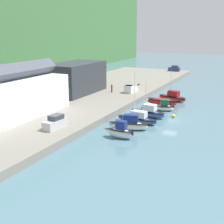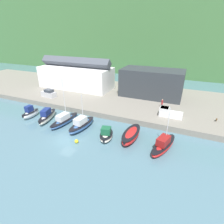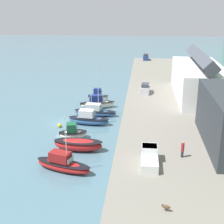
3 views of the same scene
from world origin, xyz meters
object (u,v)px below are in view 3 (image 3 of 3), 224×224
object	(u,v)px
moored_boat_1	(97,103)
person_on_quay	(183,149)
pickup_truck_0	(149,157)
mooring_buoy_1	(60,125)
moored_boat_5	(78,145)
dog_on_quay	(166,207)
moored_boat_2	(95,111)
moored_boat_4	(73,133)
moored_boat_3	(88,119)
parked_car_0	(145,89)
moored_boat_0	(98,97)
moored_boat_6	(63,164)
parked_car_2	(146,57)

from	to	relation	value
moored_boat_1	person_on_quay	size ratio (longest dim) A/B	3.38
pickup_truck_0	person_on_quay	xyz separation A→B (m)	(-2.09, 4.13, 0.28)
mooring_buoy_1	moored_boat_5	bearing A→B (deg)	30.58
person_on_quay	dog_on_quay	size ratio (longest dim) A/B	2.42
moored_boat_1	moored_boat_2	xyz separation A→B (m)	(4.38, 0.25, -0.16)
moored_boat_4	mooring_buoy_1	distance (m)	5.33
moored_boat_2	moored_boat_3	size ratio (longest dim) A/B	1.26
moored_boat_5	person_on_quay	size ratio (longest dim) A/B	3.26
person_on_quay	dog_on_quay	xyz separation A→B (m)	(11.22, -2.73, -0.64)
person_on_quay	moored_boat_4	bearing A→B (deg)	-114.52
pickup_truck_0	parked_car_0	bearing A→B (deg)	90.88
moored_boat_2	moored_boat_3	distance (m)	4.56
mooring_buoy_1	dog_on_quay	bearing A→B (deg)	35.56
moored_boat_0	moored_boat_4	xyz separation A→B (m)	(19.38, -1.15, -0.18)
moored_boat_1	pickup_truck_0	distance (m)	26.18
moored_boat_2	moored_boat_5	bearing A→B (deg)	4.49
moored_boat_3	pickup_truck_0	xyz separation A→B (m)	(15.27, 10.15, 1.10)
moored_boat_6	pickup_truck_0	xyz separation A→B (m)	(-0.64, 10.57, 1.15)
moored_boat_3	parked_car_2	bearing A→B (deg)	176.59
moored_boat_5	parked_car_2	size ratio (longest dim) A/B	1.64
person_on_quay	mooring_buoy_1	world-z (taller)	person_on_quay
moored_boat_6	pickup_truck_0	distance (m)	10.65
moored_boat_0	moored_boat_4	world-z (taller)	moored_boat_0
moored_boat_6	moored_boat_1	bearing A→B (deg)	-165.05
moored_boat_4	dog_on_quay	distance (m)	22.47
moored_boat_0	mooring_buoy_1	xyz separation A→B (m)	(15.16, -4.37, -0.72)
dog_on_quay	mooring_buoy_1	distance (m)	27.78
moored_boat_0	parked_car_2	xyz separation A→B (m)	(-46.51, 9.98, 1.10)
moored_boat_3	parked_car_2	world-z (taller)	moored_boat_3
moored_boat_6	parked_car_2	world-z (taller)	moored_boat_6
person_on_quay	moored_boat_3	bearing A→B (deg)	-132.72
moored_boat_5	mooring_buoy_1	xyz separation A→B (m)	(-8.31, -4.91, -0.54)
moored_boat_3	moored_boat_6	world-z (taller)	moored_boat_6
moored_boat_1	person_on_quay	bearing A→B (deg)	16.71
moored_boat_4	moored_boat_6	xyz separation A→B (m)	(9.86, 0.94, 0.02)
parked_car_0	pickup_truck_0	size ratio (longest dim) A/B	0.92
moored_boat_0	moored_boat_1	size ratio (longest dim) A/B	0.61
moored_boat_6	person_on_quay	size ratio (longest dim) A/B	3.59
parked_car_0	pickup_truck_0	bearing A→B (deg)	-83.73
dog_on_quay	moored_boat_3	bearing A→B (deg)	40.01
moored_boat_2	moored_boat_3	xyz separation A→B (m)	(4.54, -0.44, 0.12)
moored_boat_0	dog_on_quay	world-z (taller)	moored_boat_0
moored_boat_6	parked_car_0	world-z (taller)	moored_boat_6
moored_boat_4	mooring_buoy_1	world-z (taller)	moored_boat_4
person_on_quay	mooring_buoy_1	xyz separation A→B (m)	(-11.35, -18.86, -1.99)
moored_boat_4	moored_boat_5	size ratio (longest dim) A/B	0.67
person_on_quay	mooring_buoy_1	distance (m)	22.11
dog_on_quay	pickup_truck_0	bearing A→B (deg)	23.43
moored_boat_4	parked_car_2	xyz separation A→B (m)	(-65.88, 11.12, 1.27)
moored_boat_3	parked_car_0	size ratio (longest dim) A/B	1.70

